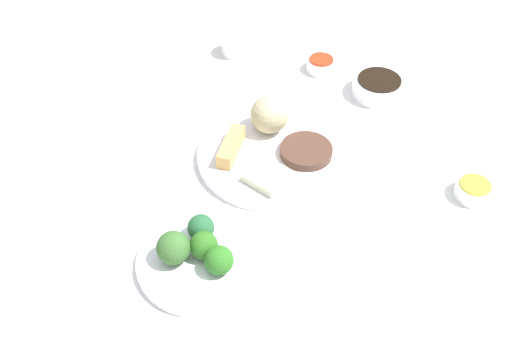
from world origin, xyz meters
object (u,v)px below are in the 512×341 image
at_px(sauce_ramekin_hot_mustard, 473,191).
at_px(main_plate, 269,156).
at_px(sauce_ramekin_sweet_and_sour, 321,65).
at_px(teacup, 235,45).
at_px(soy_sauce_bowl, 378,87).
at_px(broccoli_plate, 199,261).

bearing_deg(sauce_ramekin_hot_mustard, main_plate, -172.17).
bearing_deg(sauce_ramekin_sweet_and_sour, main_plate, -89.79).
height_order(main_plate, teacup, teacup).
distance_m(sauce_ramekin_sweet_and_sour, teacup, 0.21).
distance_m(soy_sauce_bowl, teacup, 0.35).
distance_m(sauce_ramekin_hot_mustard, teacup, 0.63).
xyz_separation_m(broccoli_plate, sauce_ramekin_hot_mustard, (0.38, 0.32, 0.01)).
height_order(broccoli_plate, sauce_ramekin_sweet_and_sour, sauce_ramekin_sweet_and_sour).
height_order(soy_sauce_bowl, sauce_ramekin_hot_mustard, soy_sauce_bowl).
relative_size(sauce_ramekin_hot_mustard, teacup, 1.05).
relative_size(sauce_ramekin_hot_mustard, sauce_ramekin_sweet_and_sour, 1.00).
bearing_deg(broccoli_plate, sauce_ramekin_sweet_and_sour, 89.03).
bearing_deg(broccoli_plate, sauce_ramekin_hot_mustard, 40.08).
bearing_deg(soy_sauce_bowl, broccoli_plate, -105.28).
height_order(soy_sauce_bowl, sauce_ramekin_sweet_and_sour, soy_sauce_bowl).
bearing_deg(broccoli_plate, teacup, 108.75).
bearing_deg(main_plate, soy_sauce_bowl, 63.68).
xyz_separation_m(main_plate, soy_sauce_bowl, (0.14, 0.28, 0.01)).
bearing_deg(teacup, sauce_ramekin_hot_mustard, -24.12).
bearing_deg(soy_sauce_bowl, sauce_ramekin_hot_mustard, -45.09).
height_order(sauce_ramekin_hot_mustard, sauce_ramekin_sweet_and_sour, same).
xyz_separation_m(main_plate, teacup, (-0.21, 0.31, 0.02)).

